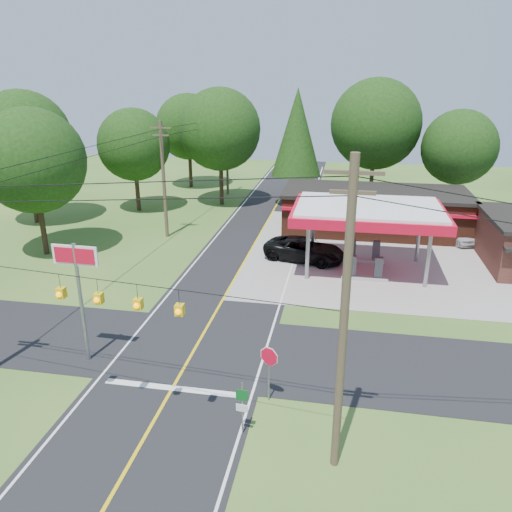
% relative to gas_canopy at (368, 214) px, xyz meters
% --- Properties ---
extents(ground, '(120.00, 120.00, 0.00)m').
position_rel_gas_canopy_xyz_m(ground, '(-9.00, -13.00, -4.27)').
color(ground, '#356022').
rests_on(ground, ground).
extents(main_highway, '(8.00, 120.00, 0.02)m').
position_rel_gas_canopy_xyz_m(main_highway, '(-9.00, -13.00, -4.26)').
color(main_highway, black).
rests_on(main_highway, ground).
extents(cross_road, '(70.00, 7.00, 0.02)m').
position_rel_gas_canopy_xyz_m(cross_road, '(-9.00, -13.00, -4.25)').
color(cross_road, black).
rests_on(cross_road, ground).
extents(lane_center_yellow, '(0.15, 110.00, 0.00)m').
position_rel_gas_canopy_xyz_m(lane_center_yellow, '(-9.00, -13.00, -4.24)').
color(lane_center_yellow, yellow).
rests_on(lane_center_yellow, main_highway).
extents(gas_canopy, '(10.60, 7.40, 4.88)m').
position_rel_gas_canopy_xyz_m(gas_canopy, '(0.00, 0.00, 0.00)').
color(gas_canopy, gray).
rests_on(gas_canopy, ground).
extents(convenience_store, '(16.40, 7.55, 3.80)m').
position_rel_gas_canopy_xyz_m(convenience_store, '(1.00, 9.98, -2.35)').
color(convenience_store, '#522517').
rests_on(convenience_store, ground).
extents(utility_pole_near_right, '(1.80, 0.30, 11.50)m').
position_rel_gas_canopy_xyz_m(utility_pole_near_right, '(-1.50, -20.00, 1.69)').
color(utility_pole_near_right, '#473828').
rests_on(utility_pole_near_right, ground).
extents(utility_pole_far_left, '(1.80, 0.30, 10.00)m').
position_rel_gas_canopy_xyz_m(utility_pole_far_left, '(-17.00, 5.00, 0.93)').
color(utility_pole_far_left, '#473828').
rests_on(utility_pole_far_left, ground).
extents(utility_pole_north, '(0.30, 0.30, 9.50)m').
position_rel_gas_canopy_xyz_m(utility_pole_north, '(-15.50, 22.00, 0.48)').
color(utility_pole_north, '#473828').
rests_on(utility_pole_north, ground).
extents(overhead_beacons, '(17.04, 2.04, 1.03)m').
position_rel_gas_canopy_xyz_m(overhead_beacons, '(-10.00, -19.00, 1.95)').
color(overhead_beacons, black).
rests_on(overhead_beacons, ground).
extents(treeline_backdrop, '(70.27, 51.59, 13.30)m').
position_rel_gas_canopy_xyz_m(treeline_backdrop, '(-8.18, 11.01, 3.22)').
color(treeline_backdrop, '#332316').
rests_on(treeline_backdrop, ground).
extents(suv_car, '(7.53, 7.53, 1.72)m').
position_rel_gas_canopy_xyz_m(suv_car, '(-4.50, 1.24, -3.41)').
color(suv_car, black).
rests_on(suv_car, ground).
extents(sedan_car, '(5.55, 5.55, 1.48)m').
position_rel_gas_canopy_xyz_m(sedan_car, '(8.00, 8.00, -3.52)').
color(sedan_car, silver).
rests_on(sedan_car, ground).
extents(big_stop_sign, '(2.32, 0.21, 6.24)m').
position_rel_gas_canopy_xyz_m(big_stop_sign, '(-14.00, -15.01, 0.31)').
color(big_stop_sign, gray).
rests_on(big_stop_sign, ground).
extents(octagonal_stop_sign, '(0.86, 0.42, 2.70)m').
position_rel_gas_canopy_xyz_m(octagonal_stop_sign, '(-4.50, -16.66, -2.24)').
color(octagonal_stop_sign, gray).
rests_on(octagonal_stop_sign, ground).
extents(route_sign_post, '(0.49, 0.11, 2.42)m').
position_rel_gas_canopy_xyz_m(route_sign_post, '(-5.20, -19.02, -2.82)').
color(route_sign_post, gray).
rests_on(route_sign_post, ground).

